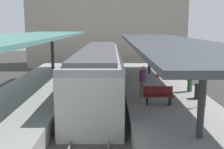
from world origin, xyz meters
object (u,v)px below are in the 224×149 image
passenger_mid_platform (192,77)px  passenger_far_end (144,81)px  litter_bin (200,91)px  platform_bench (160,95)px  commuter_train (100,72)px  platform_sign (208,72)px  passenger_near_bench (160,65)px

passenger_mid_platform → passenger_far_end: size_ratio=1.03×
litter_bin → platform_bench: bearing=-154.4°
platform_bench → passenger_far_end: passenger_far_end is taller
litter_bin → passenger_far_end: bearing=174.5°
commuter_train → platform_bench: bearing=-58.5°
commuter_train → platform_bench: commuter_train is taller
passenger_mid_platform → platform_sign: bearing=-92.6°
platform_bench → passenger_far_end: bearing=113.7°
litter_bin → passenger_mid_platform: (-0.03, 1.53, 0.48)m
litter_bin → passenger_far_end: (-2.89, 0.28, 0.45)m
passenger_near_bench → commuter_train: bearing=-152.3°
passenger_mid_platform → passenger_far_end: 3.12m
passenger_far_end → platform_bench: bearing=-66.3°
platform_sign → passenger_far_end: (-2.72, 1.75, -0.77)m
platform_sign → passenger_mid_platform: size_ratio=1.31×
platform_bench → passenger_mid_platform: (2.25, 2.63, 0.41)m
platform_bench → litter_bin: 2.54m
commuter_train → passenger_mid_platform: commuter_train is taller
platform_sign → passenger_far_end: bearing=147.2°
commuter_train → passenger_far_end: 4.39m
platform_sign → passenger_far_end: size_ratio=1.34×
platform_bench → passenger_far_end: size_ratio=0.85×
commuter_train → platform_bench: size_ratio=11.09×
passenger_mid_platform → passenger_far_end: bearing=-156.3°
commuter_train → passenger_near_bench: commuter_train is taller
platform_bench → passenger_near_bench: size_ratio=0.79×
platform_bench → platform_sign: bearing=-10.2°
passenger_near_bench → passenger_far_end: size_ratio=1.08×
passenger_mid_platform → passenger_far_end: (-2.85, -1.26, -0.02)m
platform_sign → passenger_near_bench: 7.72m
passenger_near_bench → litter_bin: bearing=-80.1°
passenger_near_bench → passenger_far_end: (-1.82, -5.88, -0.07)m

